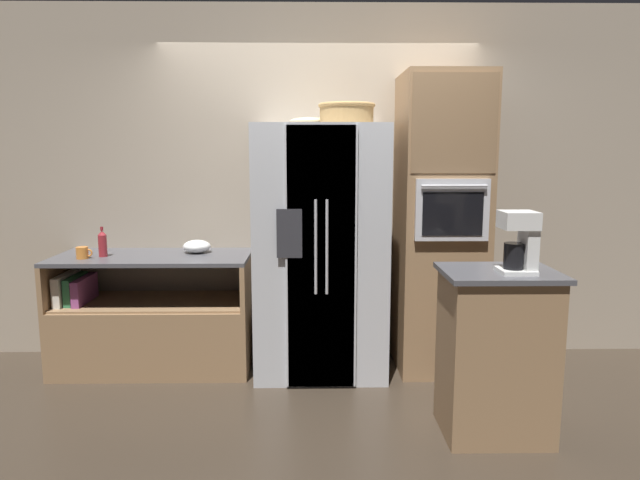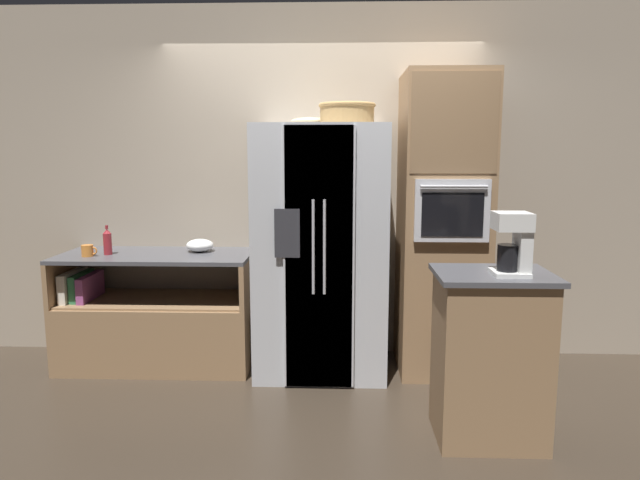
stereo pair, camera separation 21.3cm
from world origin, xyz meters
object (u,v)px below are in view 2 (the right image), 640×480
(bottle_tall, at_px, (107,242))
(mug, at_px, (88,251))
(mixing_bowl, at_px, (200,245))
(coffee_maker, at_px, (515,241))
(wall_oven, at_px, (442,225))
(fruit_bowl, at_px, (311,121))
(refrigerator, at_px, (321,250))
(wicker_basket, at_px, (347,113))

(bottle_tall, bearing_deg, mug, -145.96)
(mixing_bowl, xyz_separation_m, coffee_maker, (2.06, -1.27, 0.25))
(bottle_tall, relative_size, mixing_bowl, 1.06)
(wall_oven, distance_m, bottle_tall, 2.54)
(fruit_bowl, relative_size, bottle_tall, 1.30)
(fruit_bowl, relative_size, mug, 2.46)
(refrigerator, height_order, mug, refrigerator)
(fruit_bowl, xyz_separation_m, coffee_maker, (1.18, -1.19, -0.70))
(refrigerator, bearing_deg, fruit_bowl, 134.73)
(wicker_basket, distance_m, fruit_bowl, 0.30)
(fruit_bowl, bearing_deg, refrigerator, -45.27)
(mug, bearing_deg, wicker_basket, 0.96)
(wall_oven, xyz_separation_m, wicker_basket, (-0.72, -0.09, 0.82))
(coffee_maker, bearing_deg, bottle_tall, 157.76)
(mug, distance_m, mixing_bowl, 0.82)
(fruit_bowl, height_order, bottle_tall, fruit_bowl)
(wicker_basket, relative_size, mixing_bowl, 1.93)
(mixing_bowl, bearing_deg, coffee_maker, -31.68)
(coffee_maker, bearing_deg, fruit_bowl, 134.81)
(wall_oven, distance_m, fruit_bowl, 1.25)
(mug, xyz_separation_m, coffee_maker, (2.85, -1.03, 0.25))
(wicker_basket, bearing_deg, mug, -179.04)
(refrigerator, height_order, coffee_maker, refrigerator)
(fruit_bowl, distance_m, mixing_bowl, 1.30)
(wall_oven, bearing_deg, coffee_maker, -80.67)
(wicker_basket, distance_m, bottle_tall, 2.05)
(mug, bearing_deg, fruit_bowl, 5.18)
(wicker_basket, height_order, bottle_tall, wicker_basket)
(wicker_basket, height_order, coffee_maker, wicker_basket)
(bottle_tall, xyz_separation_m, coffee_maker, (2.73, -1.12, 0.20))
(wall_oven, distance_m, mug, 2.67)
(wicker_basket, distance_m, mug, 2.18)
(refrigerator, bearing_deg, wall_oven, 3.24)
(wall_oven, xyz_separation_m, mug, (-2.66, -0.12, -0.19))
(wall_oven, relative_size, coffee_maker, 6.42)
(refrigerator, relative_size, bottle_tall, 8.23)
(refrigerator, xyz_separation_m, wall_oven, (0.91, 0.05, 0.19))
(wall_oven, bearing_deg, wicker_basket, -172.86)
(refrigerator, xyz_separation_m, bottle_tall, (-1.63, 0.01, 0.06))
(wicker_basket, xyz_separation_m, bottle_tall, (-1.82, 0.05, -0.95))
(refrigerator, height_order, mixing_bowl, refrigerator)
(refrigerator, bearing_deg, wicker_basket, -11.66)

